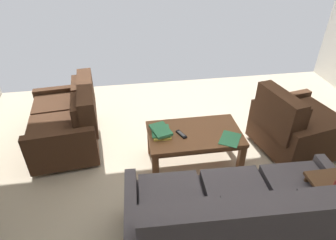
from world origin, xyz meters
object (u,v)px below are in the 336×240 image
loveseat_near (69,121)px  book_stack (161,131)px  sofa_main (242,218)px  coffee_table (194,137)px  armchair_side (295,126)px  tv_remote (181,134)px  loose_magazine (230,139)px

loveseat_near → book_stack: (-1.10, 0.59, 0.14)m
sofa_main → loveseat_near: (1.63, -1.75, -0.01)m
coffee_table → book_stack: bearing=-4.9°
sofa_main → armchair_side: bearing=-133.5°
loveseat_near → coffee_table: bearing=157.1°
sofa_main → loveseat_near: 2.39m
loveseat_near → book_stack: size_ratio=4.05×
coffee_table → book_stack: size_ratio=3.39×
loveseat_near → armchair_side: bearing=168.3°
loveseat_near → coffee_table: size_ratio=1.19×
loveseat_near → book_stack: 1.26m
coffee_table → tv_remote: (0.16, 0.03, 0.08)m
coffee_table → tv_remote: 0.18m
coffee_table → armchair_side: 1.27m
book_stack → loose_magazine: 0.77m
loveseat_near → sofa_main: bearing=132.9°
armchair_side → loose_magazine: (0.92, 0.24, 0.10)m
book_stack → tv_remote: 0.23m
loose_magazine → armchair_side: bearing=46.3°
loveseat_near → tv_remote: size_ratio=7.74×
sofa_main → loveseat_near: size_ratio=1.55×
sofa_main → tv_remote: size_ratio=11.98×
loveseat_near → book_stack: loveseat_near is taller
armchair_side → tv_remote: size_ratio=6.33×
coffee_table → book_stack: book_stack is taller
loveseat_near → armchair_side: (-2.75, 0.57, 0.01)m
armchair_side → book_stack: armchair_side is taller
sofa_main → loose_magazine: size_ratio=7.25×
armchair_side → book_stack: bearing=0.9°
sofa_main → loose_magazine: sofa_main is taller
loveseat_near → tv_remote: loveseat_near is taller
sofa_main → loveseat_near: sofa_main is taller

